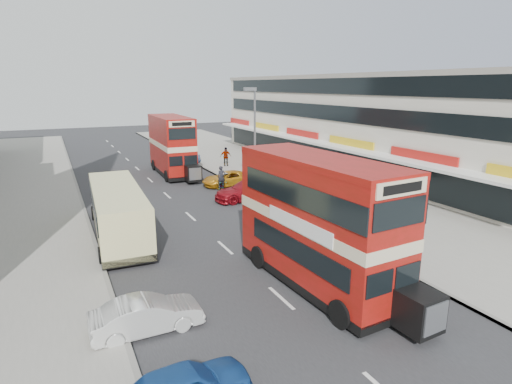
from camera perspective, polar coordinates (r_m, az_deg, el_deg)
ground at (r=15.91m, az=7.15°, el=-17.22°), size 160.00×160.00×0.00m
road_surface at (r=33.21m, az=-11.99°, el=-0.44°), size 12.00×90.00×0.01m
pavement_right at (r=37.79m, az=5.90°, el=1.70°), size 12.00×90.00×0.15m
kerb_left at (r=32.34m, az=-22.51°, el=-1.51°), size 0.20×90.00×0.16m
kerb_right at (r=35.09m, az=-2.32°, el=0.78°), size 0.20×90.00×0.16m
commercial_row at (r=43.33m, az=13.71°, el=9.17°), size 9.90×46.20×9.30m
street_lamp at (r=32.67m, az=-0.29°, el=8.17°), size 1.00×0.20×8.12m
bus_main at (r=17.53m, az=8.52°, el=-4.07°), size 3.17×9.73×5.33m
bus_second at (r=40.54m, az=-11.36°, el=6.25°), size 2.90×9.69×5.30m
coach at (r=24.64m, az=-18.27°, el=-2.33°), size 2.99×9.93×2.60m
car_left_front at (r=15.48m, az=-14.60°, el=-15.89°), size 3.80×1.34×1.25m
car_right_a at (r=31.09m, az=-1.10°, el=0.26°), size 5.10×2.13×1.47m
car_right_b at (r=35.58m, az=-3.84°, el=1.83°), size 4.55×2.38×1.22m
car_right_c at (r=45.62m, az=-10.10°, el=4.51°), size 4.15×1.97×1.37m
pedestrian_near at (r=31.28m, az=5.17°, el=0.95°), size 0.83×0.76×1.86m
pedestrian_far at (r=43.62m, az=-4.14°, el=4.83°), size 1.21×0.71×1.94m
cyclist at (r=33.49m, az=-4.70°, el=1.20°), size 0.70×1.70×2.08m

